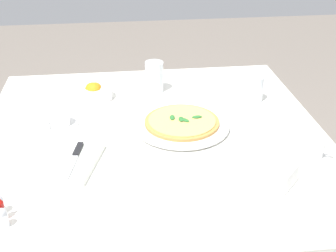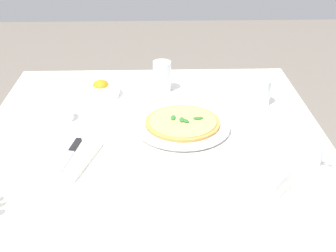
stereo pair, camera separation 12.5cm
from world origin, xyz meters
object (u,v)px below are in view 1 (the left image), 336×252
(dinner_knife, at_px, (74,158))
(salt_shaker, at_px, (3,219))
(coffee_cup_left_edge, at_px, (59,120))
(napkin_folded, at_px, (75,162))
(menu_card, at_px, (292,180))
(water_glass_near_right, at_px, (154,78))
(pizza_plate, at_px, (182,125))
(coffee_cup_center_back, at_px, (311,150))
(citrus_bowl, at_px, (94,92))
(water_glass_far_right, at_px, (254,90))
(pizza, at_px, (182,121))
(hot_sauce_bottle, at_px, (1,209))

(dinner_knife, relative_size, salt_shaker, 3.47)
(dinner_knife, bearing_deg, coffee_cup_left_edge, -154.49)
(napkin_folded, bearing_deg, menu_card, 88.24)
(water_glass_near_right, bearing_deg, pizza_plate, 11.42)
(pizza_plate, distance_m, coffee_cup_center_back, 0.44)
(napkin_folded, relative_size, citrus_bowl, 1.65)
(pizza_plate, distance_m, menu_card, 0.46)
(coffee_cup_left_edge, relative_size, water_glass_far_right, 1.30)
(napkin_folded, bearing_deg, coffee_cup_left_edge, -148.70)
(pizza, distance_m, hot_sauce_bottle, 0.68)
(citrus_bowl, xyz_separation_m, hot_sauce_bottle, (0.71, -0.22, 0.01))
(dinner_knife, relative_size, menu_card, 2.85)
(dinner_knife, bearing_deg, menu_card, 82.96)
(water_glass_near_right, relative_size, napkin_folded, 0.51)
(pizza, height_order, dinner_knife, pizza)
(menu_card, bearing_deg, water_glass_near_right, 67.01)
(water_glass_near_right, xyz_separation_m, salt_shaker, (0.78, -0.45, -0.03))
(coffee_cup_center_back, distance_m, water_glass_near_right, 0.72)
(menu_card, bearing_deg, napkin_folded, 115.02)
(napkin_folded, relative_size, salt_shaker, 4.40)
(coffee_cup_center_back, height_order, dinner_knife, coffee_cup_center_back)
(water_glass_near_right, bearing_deg, hot_sauce_bottle, -31.66)
(coffee_cup_center_back, distance_m, hot_sauce_bottle, 0.92)
(hot_sauce_bottle, height_order, menu_card, hot_sauce_bottle)
(coffee_cup_center_back, relative_size, napkin_folded, 0.52)
(hot_sauce_bottle, bearing_deg, napkin_folded, 144.39)
(dinner_knife, bearing_deg, citrus_bowl, -174.97)
(napkin_folded, distance_m, salt_shaker, 0.31)
(water_glass_far_right, xyz_separation_m, menu_card, (0.58, -0.06, -0.01))
(water_glass_near_right, relative_size, citrus_bowl, 0.84)
(water_glass_far_right, relative_size, hot_sauce_bottle, 1.21)
(menu_card, bearing_deg, pizza, 75.93)
(pizza, relative_size, water_glass_near_right, 2.09)
(dinner_knife, relative_size, citrus_bowl, 1.30)
(coffee_cup_center_back, xyz_separation_m, hot_sauce_bottle, (0.19, -0.90, 0.01))
(pizza_plate, xyz_separation_m, napkin_folded, (0.19, -0.36, -0.00))
(napkin_folded, relative_size, dinner_knife, 1.27)
(pizza, bearing_deg, salt_shaker, -48.84)
(napkin_folded, bearing_deg, pizza_plate, 134.09)
(salt_shaker, bearing_deg, dinner_knife, 148.74)
(water_glass_far_right, xyz_separation_m, hot_sauce_bottle, (0.62, -0.85, -0.01))
(hot_sauce_bottle, height_order, salt_shaker, hot_sauce_bottle)
(water_glass_far_right, relative_size, menu_card, 1.46)
(coffee_cup_center_back, height_order, hot_sauce_bottle, hot_sauce_bottle)
(pizza_plate, distance_m, napkin_folded, 0.41)
(water_glass_far_right, bearing_deg, coffee_cup_left_edge, -80.58)
(coffee_cup_left_edge, bearing_deg, water_glass_far_right, 99.42)
(water_glass_near_right, bearing_deg, pizza, 11.45)
(water_glass_far_right, bearing_deg, napkin_folded, -60.73)
(citrus_bowl, bearing_deg, hot_sauce_bottle, -16.97)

